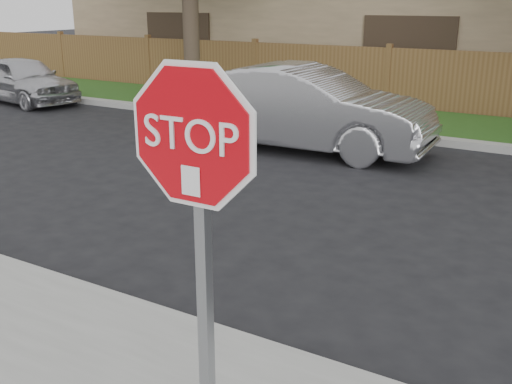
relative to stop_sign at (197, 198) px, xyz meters
The scene contains 3 objects.
stop_sign is the anchor object (origin of this frame).
sedan_far_left 15.26m from the stop_sign, 144.68° to the left, with size 1.53×3.79×1.29m, color silver.
sedan_left 8.60m from the stop_sign, 112.66° to the left, with size 1.70×4.87×1.60m, color #AEAEB3.
Camera 1 is at (1.06, -3.77, 2.78)m, focal length 42.00 mm.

